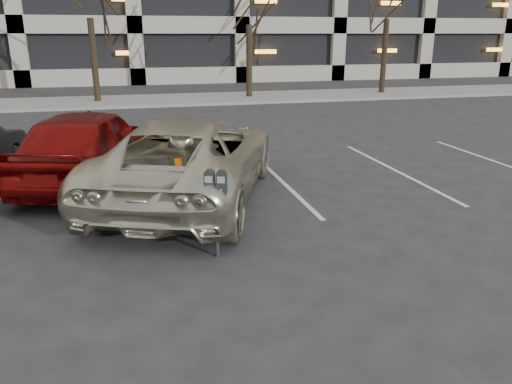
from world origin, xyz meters
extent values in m
plane|color=#28282B|center=(0.00, 0.00, 0.00)|extent=(140.00, 140.00, 0.00)
cube|color=gray|center=(0.00, 16.00, 0.06)|extent=(80.00, 4.00, 0.12)
cube|color=silver|center=(-1.40, 2.30, 0.01)|extent=(0.10, 5.20, 0.00)
cube|color=silver|center=(1.40, 2.30, 0.01)|extent=(0.10, 5.20, 0.00)
cube|color=silver|center=(4.20, 2.30, 0.01)|extent=(0.10, 5.20, 0.00)
cube|color=silver|center=(7.00, 2.30, 0.01)|extent=(0.10, 5.20, 0.00)
cylinder|color=black|center=(-3.00, 16.00, 1.82)|extent=(0.28, 0.28, 3.65)
cylinder|color=black|center=(4.00, 16.00, 1.70)|extent=(0.28, 0.28, 3.40)
cylinder|color=black|center=(11.00, 16.00, 1.85)|extent=(0.28, 0.28, 3.71)
cylinder|color=black|center=(-0.58, -1.25, 0.45)|extent=(0.06, 0.06, 0.90)
cube|color=black|center=(-0.58, -1.25, 0.92)|extent=(0.32, 0.20, 0.06)
cube|color=silver|center=(-0.60, -1.30, 0.90)|extent=(0.21, 0.08, 0.05)
cube|color=gray|center=(-0.68, -1.28, 1.15)|extent=(0.10, 0.05, 0.09)
cube|color=gray|center=(-0.52, -1.34, 1.15)|extent=(0.10, 0.05, 0.09)
imported|color=beige|center=(-0.62, 1.47, 0.78)|extent=(4.47, 6.18, 1.56)
cube|color=#EF5405|center=(-0.97, 0.49, 1.57)|extent=(0.10, 0.20, 0.01)
imported|color=maroon|center=(-2.53, 3.13, 0.80)|extent=(3.12, 5.01, 1.59)
camera|label=1|loc=(-1.62, -7.65, 3.02)|focal=35.00mm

